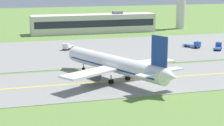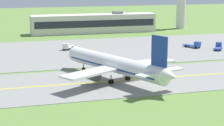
{
  "view_description": "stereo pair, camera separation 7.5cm",
  "coord_description": "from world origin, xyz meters",
  "views": [
    {
      "loc": [
        -31.79,
        -91.25,
        24.75
      ],
      "look_at": [
        -4.77,
        2.69,
        4.0
      ],
      "focal_mm": 65.16,
      "sensor_mm": 36.0,
      "label": 1
    },
    {
      "loc": [
        -31.72,
        -91.27,
        24.75
      ],
      "look_at": [
        -4.77,
        2.69,
        4.0
      ],
      "focal_mm": 65.16,
      "sensor_mm": 36.0,
      "label": 2
    }
  ],
  "objects": [
    {
      "name": "ground_plane",
      "position": [
        0.0,
        0.0,
        0.0
      ],
      "size": [
        500.0,
        500.0,
        0.0
      ],
      "primitive_type": "plane",
      "color": "olive"
    },
    {
      "name": "taxiway_strip",
      "position": [
        0.0,
        0.0,
        0.05
      ],
      "size": [
        240.0,
        28.0,
        0.1
      ],
      "primitive_type": "cube",
      "color": "gray",
      "rests_on": "ground"
    },
    {
      "name": "apron_pad",
      "position": [
        10.0,
        42.0,
        0.05
      ],
      "size": [
        140.0,
        52.0,
        0.1
      ],
      "primitive_type": "cube",
      "color": "gray",
      "rests_on": "ground"
    },
    {
      "name": "taxiway_centreline",
      "position": [
        0.0,
        0.0,
        0.11
      ],
      "size": [
        220.0,
        0.6,
        0.01
      ],
      "primitive_type": "cube",
      "color": "yellow",
      "rests_on": "taxiway_strip"
    },
    {
      "name": "airplane_lead",
      "position": [
        -4.58,
        0.24,
        4.13
      ],
      "size": [
        31.19,
        37.78,
        12.7
      ],
      "color": "white",
      "rests_on": "ground"
    },
    {
      "name": "service_truck_baggage",
      "position": [
        -8.47,
        46.23,
        1.18
      ],
      "size": [
        4.83,
        6.61,
        2.59
      ],
      "color": "silver",
      "rests_on": "ground"
    },
    {
      "name": "service_truck_fuel",
      "position": [
        35.56,
        37.29,
        1.18
      ],
      "size": [
        5.05,
        6.54,
        2.59
      ],
      "color": "#264CA5",
      "rests_on": "ground"
    },
    {
      "name": "service_truck_catering",
      "position": [
        -3.39,
        28.65,
        1.18
      ],
      "size": [
        2.92,
        6.6,
        2.59
      ],
      "color": "orange",
      "rests_on": "ground"
    },
    {
      "name": "service_truck_pushback",
      "position": [
        42.17,
        32.24,
        1.18
      ],
      "size": [
        5.34,
        6.42,
        2.59
      ],
      "color": "#264CA5",
      "rests_on": "ground"
    },
    {
      "name": "terminal_building",
      "position": [
        10.78,
        86.61,
        4.18
      ],
      "size": [
        56.13,
        9.57,
        9.51
      ],
      "color": "beige",
      "rests_on": "ground"
    },
    {
      "name": "traffic_cone_near_edge",
      "position": [
        4.38,
        11.39,
        0.3
      ],
      "size": [
        0.44,
        0.44,
        0.6
      ],
      "primitive_type": "cone",
      "color": "orange",
      "rests_on": "ground"
    }
  ]
}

